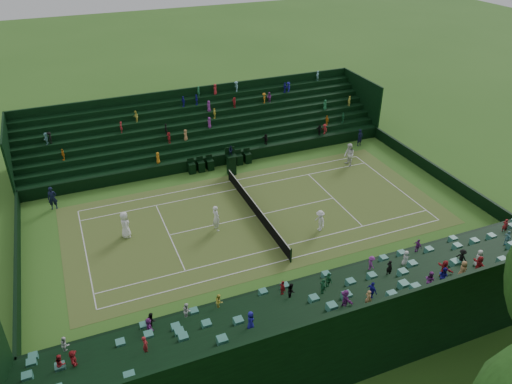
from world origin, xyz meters
TOP-DOWN VIEW (x-y plane):
  - ground at (0.00, 0.00)m, footprint 160.00×160.00m
  - court_surface at (0.00, 0.00)m, footprint 12.97×26.77m
  - perimeter_wall_north at (0.00, 15.88)m, footprint 17.17×0.20m
  - perimeter_wall_south at (0.00, -15.88)m, footprint 17.17×0.20m
  - perimeter_wall_east at (8.48, 0.00)m, footprint 0.20×31.77m
  - perimeter_wall_west at (-8.48, 0.00)m, footprint 0.20×31.77m
  - north_grandstand at (12.66, 0.00)m, footprint 6.60×32.00m
  - south_grandstand at (-12.66, 0.00)m, footprint 6.60×32.00m
  - tennis_net at (0.00, 0.00)m, footprint 11.67×0.10m
  - umpire_chair at (-6.66, 0.53)m, footprint 0.82×0.82m
  - courtside_chairs at (-8.09, 0.03)m, footprint 0.58×5.55m
  - player_near_west at (-0.94, -9.10)m, footprint 0.97×0.65m
  - player_near_east at (0.59, -3.20)m, footprint 0.80×0.63m
  - player_far_west at (-4.28, 10.31)m, footprint 1.01×0.80m
  - player_far_east at (3.34, 3.36)m, footprint 1.04×0.63m
  - line_judge_north at (-7.40, 13.41)m, footprint 0.49×0.64m
  - line_judge_south at (-6.58, -13.43)m, footprint 0.49×0.69m

SIDE VIEW (x-z plane):
  - ground at x=0.00m, z-range 0.00..0.00m
  - court_surface at x=0.00m, z-range 0.00..0.01m
  - courtside_chairs at x=-8.09m, z-range -0.15..1.11m
  - perimeter_wall_north at x=0.00m, z-range 0.00..1.00m
  - perimeter_wall_south at x=0.00m, z-range 0.00..1.00m
  - perimeter_wall_east at x=8.48m, z-range 0.00..1.00m
  - perimeter_wall_west at x=-8.48m, z-range 0.00..1.00m
  - tennis_net at x=0.00m, z-range 0.00..1.06m
  - player_far_east at x=3.34m, z-range 0.00..1.58m
  - line_judge_north at x=-7.40m, z-range 0.00..1.58m
  - line_judge_south at x=-6.58m, z-range 0.00..1.79m
  - player_near_east at x=0.59m, z-range 0.00..1.93m
  - player_near_west at x=-0.94m, z-range 0.00..1.94m
  - player_far_west at x=-4.28m, z-range 0.00..2.03m
  - umpire_chair at x=-6.66m, z-range -0.19..2.39m
  - north_grandstand at x=12.66m, z-range -0.90..4.00m
  - south_grandstand at x=-12.66m, z-range -0.90..4.00m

